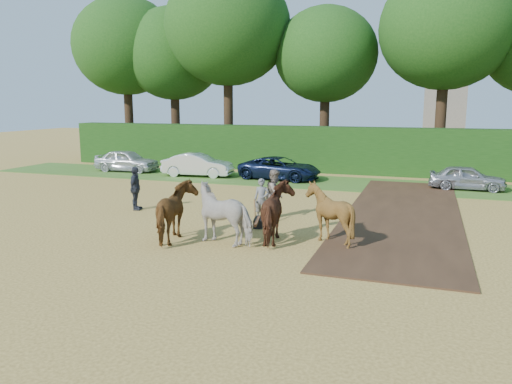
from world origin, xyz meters
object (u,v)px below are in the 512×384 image
object	(u,v)px
spectator_far	(135,188)
parked_cars	(363,173)
plough_team	(253,212)
church	(450,27)
spectator_near	(275,194)

from	to	relation	value
spectator_far	parked_cars	xyz separation A→B (m)	(8.42, 9.90, -0.25)
plough_team	church	xyz separation A→B (m)	(7.04, 53.84, 12.75)
spectator_near	plough_team	bearing A→B (deg)	-170.21
spectator_far	church	size ratio (longest dim) A/B	0.07
spectator_near	plough_team	distance (m)	3.47
spectator_far	parked_cars	bearing A→B (deg)	-56.12
spectator_near	parked_cars	bearing A→B (deg)	-8.97
spectator_near	parked_cars	xyz separation A→B (m)	(2.31, 9.38, -0.29)
church	spectator_near	bearing A→B (deg)	-98.29
spectator_near	parked_cars	world-z (taller)	spectator_near
spectator_near	plough_team	world-z (taller)	spectator_near
spectator_far	church	distance (m)	54.17
plough_team	parked_cars	distance (m)	13.00
parked_cars	church	size ratio (longest dim) A/B	1.33
parked_cars	church	distance (m)	43.31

